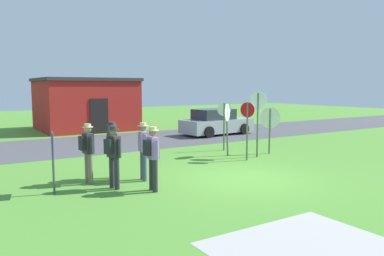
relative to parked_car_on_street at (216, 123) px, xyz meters
The scene contains 16 objects.
ground_plane 10.79m from the parked_car_on_street, 121.36° to the right, with size 80.00×80.00×0.00m, color #518E33.
street_asphalt 5.65m from the parked_car_on_street, behind, with size 60.00×6.40×0.01m, color #4C4C51.
concrete_path 15.78m from the parked_car_on_street, 120.63° to the right, with size 3.20×2.40×0.01m, color #ADAAA3.
building_background 8.94m from the parked_car_on_street, 129.10° to the left, with size 5.84×5.58×3.35m.
parked_car_on_street is the anchor object (origin of this frame).
stop_sign_rear_right 7.36m from the parked_car_on_street, 113.22° to the right, with size 0.35×0.63×2.61m.
stop_sign_nearest 7.93m from the parked_car_on_street, 117.66° to the right, with size 0.28×0.55×2.23m.
stop_sign_tallest 6.91m from the parked_car_on_street, 122.53° to the right, with size 0.60×0.45×2.12m.
stop_sign_low_front 5.63m from the parked_car_on_street, 122.68° to the right, with size 0.57×0.27×2.14m.
stop_sign_center_cluster 6.68m from the parked_car_on_street, 106.58° to the right, with size 0.82×0.41×1.95m.
person_holding_notes 12.19m from the parked_car_on_street, 143.87° to the right, with size 0.41×0.57×1.74m.
person_with_sunhat 12.48m from the parked_car_on_street, 139.16° to the right, with size 0.43×0.55×1.74m.
person_in_teal 11.45m from the parked_car_on_street, 142.17° to the right, with size 0.32×0.57×1.74m.
person_in_dark_shirt 11.36m from the parked_car_on_street, 137.19° to the right, with size 0.32×0.56×1.74m.
person_on_left 12.44m from the parked_car_on_street, 134.04° to the right, with size 0.40×0.57×1.74m.
info_panel_leftmost 13.42m from the parked_car_on_street, 144.56° to the right, with size 0.14×0.59×1.63m.
Camera 1 is at (-7.51, -8.69, 2.78)m, focal length 35.51 mm.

